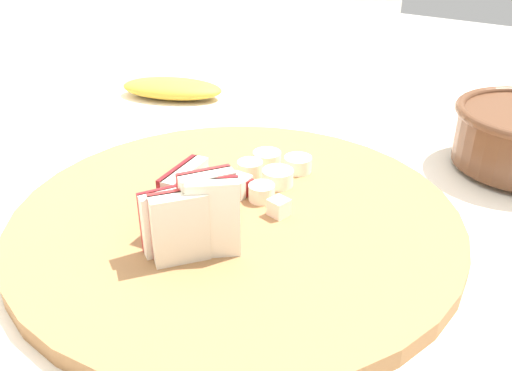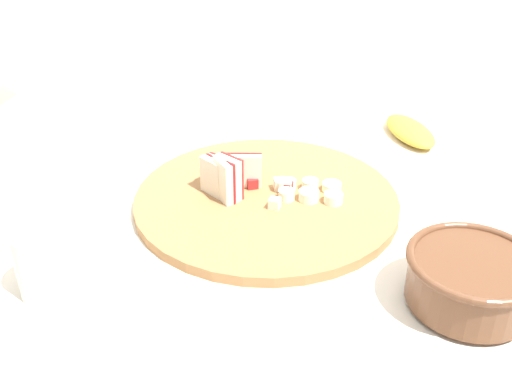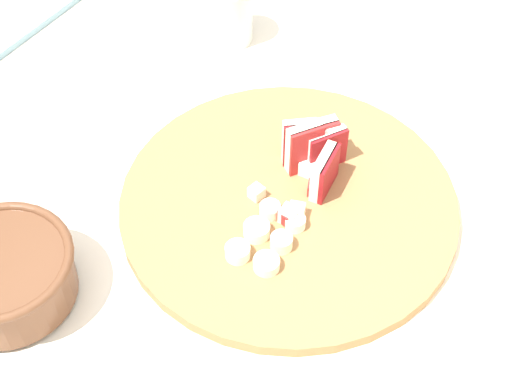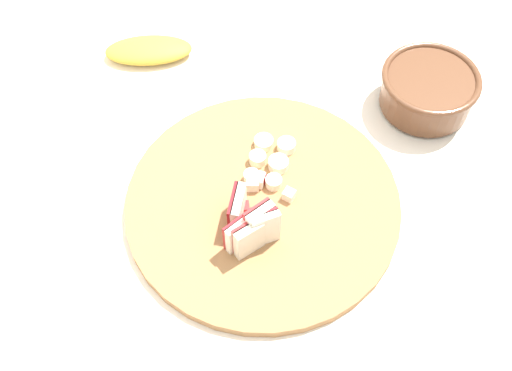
% 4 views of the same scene
% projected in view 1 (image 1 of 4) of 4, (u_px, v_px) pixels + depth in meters
% --- Properties ---
extents(tile_backsplash, '(2.40, 0.04, 1.23)m').
position_uv_depth(tile_backsplash, '(102.00, 246.00, 0.89)').
color(tile_backsplash, silver).
rests_on(tile_backsplash, ground).
extents(cutting_board, '(0.38, 0.38, 0.02)m').
position_uv_depth(cutting_board, '(236.00, 220.00, 0.47)').
color(cutting_board, olive).
rests_on(cutting_board, tiled_countertop).
extents(apple_wedge_fan, '(0.09, 0.08, 0.06)m').
position_uv_depth(apple_wedge_fan, '(192.00, 213.00, 0.42)').
color(apple_wedge_fan, maroon).
rests_on(apple_wedge_fan, cutting_board).
extents(apple_dice_pile, '(0.09, 0.07, 0.02)m').
position_uv_depth(apple_dice_pile, '(229.00, 201.00, 0.47)').
color(apple_dice_pile, '#A32323').
rests_on(apple_dice_pile, cutting_board).
extents(banana_slice_rows, '(0.09, 0.06, 0.02)m').
position_uv_depth(banana_slice_rows, '(268.00, 172.00, 0.52)').
color(banana_slice_rows, white).
rests_on(banana_slice_rows, cutting_board).
extents(banana_peel, '(0.11, 0.16, 0.03)m').
position_uv_depth(banana_peel, '(172.00, 88.00, 0.76)').
color(banana_peel, gold).
rests_on(banana_peel, tiled_countertop).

